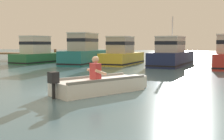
# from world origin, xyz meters

# --- Properties ---
(ground_plane) EXTENTS (120.00, 120.00, 0.00)m
(ground_plane) POSITION_xyz_m (0.00, 0.00, 0.00)
(ground_plane) COLOR slate
(wooden_dock) EXTENTS (11.54, 1.64, 1.24)m
(wooden_dock) POSITION_xyz_m (-9.69, 14.52, 0.64)
(wooden_dock) COLOR brown
(wooden_dock) RESTS_ON ground
(rowboat_with_person) EXTENTS (2.58, 3.40, 1.19)m
(rowboat_with_person) POSITION_xyz_m (0.44, -0.04, 0.25)
(rowboat_with_person) COLOR white
(rowboat_with_person) RESTS_ON ground
(moored_boat_green) EXTENTS (2.65, 5.24, 2.22)m
(moored_boat_green) POSITION_xyz_m (-9.17, 11.41, 0.81)
(moored_boat_green) COLOR #287042
(moored_boat_green) RESTS_ON ground
(moored_boat_teal) EXTENTS (1.89, 6.24, 2.41)m
(moored_boat_teal) POSITION_xyz_m (-5.02, 11.50, 0.89)
(moored_boat_teal) COLOR #1E727A
(moored_boat_teal) RESTS_ON ground
(moored_boat_yellow) EXTENTS (2.42, 5.12, 2.14)m
(moored_boat_yellow) POSITION_xyz_m (-2.20, 11.92, 0.79)
(moored_boat_yellow) COLOR gold
(moored_boat_yellow) RESTS_ON ground
(moored_boat_navy) EXTENTS (2.89, 6.35, 3.50)m
(moored_boat_navy) POSITION_xyz_m (1.52, 11.93, 0.79)
(moored_boat_navy) COLOR #19234C
(moored_boat_navy) RESTS_ON ground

